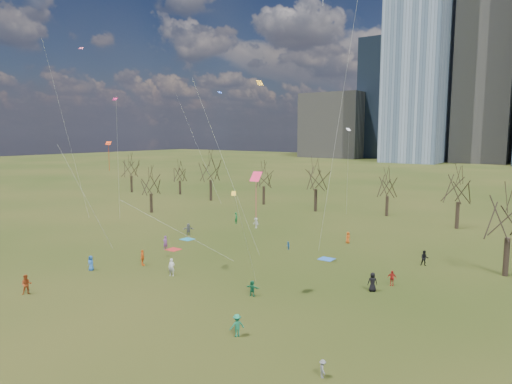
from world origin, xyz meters
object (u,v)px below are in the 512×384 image
Objects in this scene: blanket_teal at (187,239)px; person_2 at (27,285)px; person_4 at (143,258)px; person_0 at (91,263)px; blanket_crimson at (173,249)px; blanket_navy at (326,259)px; person_1 at (172,267)px.

person_2 is at bearing -82.07° from blanket_teal.
blanket_teal is 12.36m from person_4.
person_0 is at bearing 85.75° from person_4.
person_2 reaches higher than blanket_crimson.
person_2 is (3.23, -23.17, 0.87)m from blanket_teal.
person_0 reaches higher than blanket_teal.
blanket_teal is at bearing -173.51° from blanket_navy.
blanket_teal is 0.92× the size of person_1.
person_1 reaches higher than blanket_navy.
blanket_teal is at bearing 38.83° from person_2.
blanket_navy is at bearing 22.56° from blanket_crimson.
blanket_teal is 19.47m from blanket_navy.
blanket_navy is 1.04× the size of person_0.
person_0 reaches higher than blanket_crimson.
blanket_navy is 1.00× the size of blanket_crimson.
blanket_teal and blanket_navy have the same top height.
blanket_navy is 17.29m from person_1.
blanket_teal is 0.90× the size of person_2.
person_1 is at bearing -124.03° from blanket_navy.
blanket_navy is 0.90× the size of person_2.
blanket_teal is 1.00× the size of blanket_navy.
person_2 reaches higher than blanket_navy.
person_0 is at bearing -84.00° from blanket_teal.
person_0 is 8.79m from person_1.
person_4 is (1.37, 11.73, -0.04)m from person_2.
blanket_teal is 15.78m from person_0.
blanket_teal and blanket_crimson have the same top height.
blanket_crimson is at bearing -157.44° from blanket_navy.
person_0 reaches higher than blanket_navy.
person_4 is at bearing 147.97° from person_1.
blanket_crimson is at bearing -40.90° from person_4.
person_4 is at bearing 49.80° from person_0.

